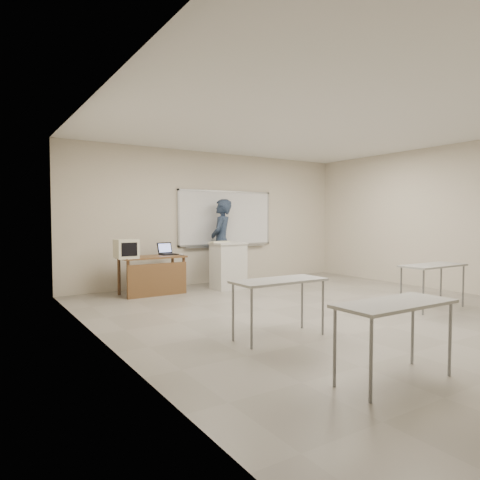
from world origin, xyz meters
TOP-DOWN VIEW (x-y plane):
  - floor at (0.00, 0.00)m, footprint 7.00×8.00m
  - whiteboard at (0.30, 3.97)m, footprint 2.48×0.10m
  - student_desks at (-0.00, -1.35)m, footprint 4.40×2.20m
  - instructor_desk at (-1.80, 3.19)m, footprint 1.26×0.63m
  - podium at (-0.20, 3.04)m, footprint 0.70×0.51m
  - crt_monitor at (-2.35, 3.18)m, footprint 0.38×0.43m
  - laptop at (-1.40, 3.46)m, footprint 0.33×0.31m
  - mouse at (-1.25, 3.10)m, footprint 0.11×0.08m
  - keyboard at (-0.35, 3.12)m, footprint 0.46×0.20m
  - presenter at (0.01, 3.68)m, footprint 0.82×0.82m

SIDE VIEW (x-z plane):
  - floor at x=0.00m, z-range -0.01..0.00m
  - podium at x=-0.20m, z-range 0.00..0.98m
  - instructor_desk at x=-1.80m, z-range 0.14..0.89m
  - student_desks at x=0.00m, z-range 0.31..1.04m
  - mouse at x=-1.25m, z-range 0.75..0.79m
  - laptop at x=-1.40m, z-range 0.68..0.93m
  - crt_monitor at x=-2.35m, z-range 0.74..1.11m
  - presenter at x=0.01m, z-range 0.00..1.92m
  - keyboard at x=-0.35m, z-range 0.98..1.01m
  - whiteboard at x=0.30m, z-range 0.83..2.14m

